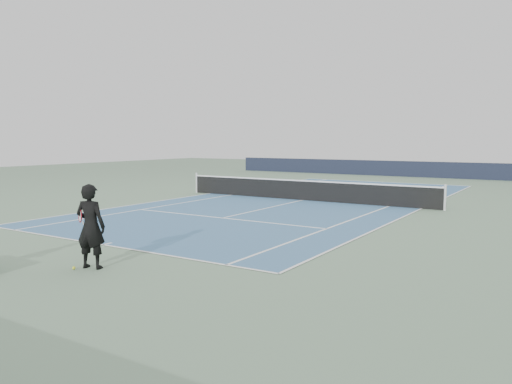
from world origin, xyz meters
The scene contains 6 objects.
ground centered at (0.00, 0.00, 0.00)m, with size 80.00×80.00×0.00m, color slate.
court_surface centered at (0.00, 0.00, 0.01)m, with size 10.97×23.77×0.01m, color #3C678F.
tennis_net centered at (0.00, 0.00, 0.50)m, with size 12.90×0.10×1.07m.
windscreen_far centered at (0.00, 17.88, 0.60)m, with size 30.00×0.25×1.20m, color black.
tennis_player centered at (1.71, -13.67, 0.94)m, with size 0.87×0.70×1.89m.
tennis_ball centered at (1.47, -13.96, 0.04)m, with size 0.07×0.07×0.07m, color yellow.
Camera 1 is at (10.61, -20.89, 2.85)m, focal length 35.00 mm.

